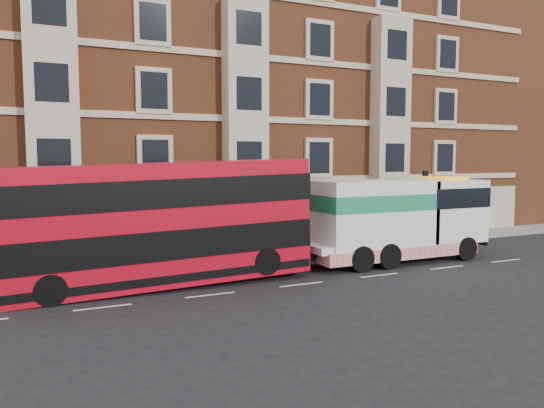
{
  "coord_description": "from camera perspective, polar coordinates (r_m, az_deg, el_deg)",
  "views": [
    {
      "loc": [
        -10.43,
        -19.19,
        5.3
      ],
      "look_at": [
        0.54,
        4.0,
        3.05
      ],
      "focal_mm": 35.0,
      "sensor_mm": 36.0,
      "label": 1
    }
  ],
  "objects": [
    {
      "name": "lamp_post_west",
      "position": [
        25.91,
        -15.33,
        -0.98
      ],
      "size": [
        0.35,
        0.15,
        4.35
      ],
      "color": "black",
      "rests_on": "sidewalk"
    },
    {
      "name": "ground",
      "position": [
        22.48,
        3.16,
        -8.64
      ],
      "size": [
        120.0,
        120.0,
        0.0
      ],
      "primitive_type": "plane",
      "color": "black",
      "rests_on": "ground"
    },
    {
      "name": "filler_east",
      "position": [
        54.03,
        26.92,
        8.85
      ],
      "size": [
        18.0,
        10.0,
        19.0
      ],
      "color": "brown",
      "rests_on": "ground"
    },
    {
      "name": "double_decker_bus",
      "position": [
        22.17,
        -12.03,
        -1.84
      ],
      "size": [
        12.56,
        2.89,
        5.09
      ],
      "color": "#AE091A",
      "rests_on": "ground"
    },
    {
      "name": "victorian_terrace",
      "position": [
        36.21,
        -7.7,
        12.52
      ],
      "size": [
        45.0,
        12.0,
        20.4
      ],
      "color": "brown",
      "rests_on": "ground"
    },
    {
      "name": "sidewalk",
      "position": [
        29.13,
        -3.92,
        -5.34
      ],
      "size": [
        90.0,
        3.0,
        0.15
      ],
      "primitive_type": "cube",
      "color": "slate",
      "rests_on": "ground"
    },
    {
      "name": "lamp_post_east",
      "position": [
        33.98,
        16.1,
        0.38
      ],
      "size": [
        0.35,
        0.15,
        4.35
      ],
      "color": "black",
      "rests_on": "sidewalk"
    },
    {
      "name": "tow_truck",
      "position": [
        27.59,
        13.18,
        -1.52
      ],
      "size": [
        10.06,
        2.97,
        4.19
      ],
      "color": "white",
      "rests_on": "ground"
    }
  ]
}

